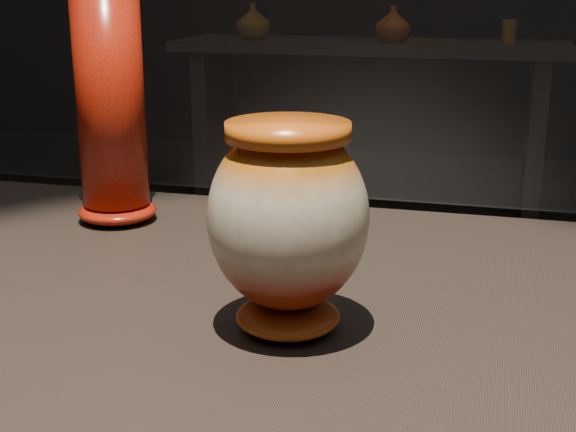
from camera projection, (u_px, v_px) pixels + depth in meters
name	position (u px, v px, depth m)	size (l,w,h in m)	color
main_vase	(288.00, 220.00, 0.73)	(0.18, 0.18, 0.20)	maroon
tall_vase	(111.00, 102.00, 1.06)	(0.12, 0.12, 0.34)	red
back_shelf	(368.00, 93.00, 4.18)	(2.00, 0.60, 0.90)	black
back_vase_left	(253.00, 22.00, 4.18)	(0.18, 0.18, 0.18)	#925C15
back_vase_mid	(393.00, 24.00, 4.00)	(0.17, 0.17, 0.18)	maroon
back_vase_right	(509.00, 32.00, 3.94)	(0.07, 0.07, 0.12)	#925C15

